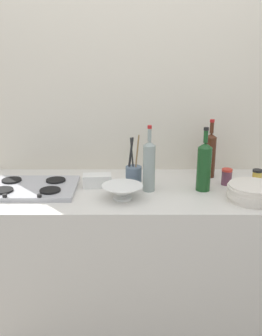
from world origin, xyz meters
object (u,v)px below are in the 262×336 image
(utensil_crock, at_px, (132,174))
(condiment_jar_front, at_px, (255,176))
(wine_bottle_mid_left, at_px, (148,165))
(butter_dish, at_px, (96,181))
(wine_bottle_mid_right, at_px, (209,154))
(stovetop_hob, at_px, (29,188))
(condiment_jar_rear, at_px, (225,177))
(wine_bottle_leftmost, at_px, (203,166))
(mixing_bowl, at_px, (121,191))
(plate_stack, at_px, (250,192))

(utensil_crock, bearing_deg, condiment_jar_front, 1.47)
(wine_bottle_mid_left, distance_m, butter_dish, 0.32)
(wine_bottle_mid_right, bearing_deg, utensil_crock, -162.54)
(stovetop_hob, bearing_deg, wine_bottle_mid_right, 12.53)
(butter_dish, height_order, condiment_jar_front, condiment_jar_front)
(wine_bottle_mid_left, relative_size, wine_bottle_mid_right, 1.03)
(utensil_crock, bearing_deg, wine_bottle_mid_right, 17.46)
(stovetop_hob, bearing_deg, condiment_jar_rear, 4.60)
(wine_bottle_leftmost, distance_m, utensil_crock, 0.40)
(wine_bottle_mid_right, bearing_deg, condiment_jar_rear, -62.50)
(wine_bottle_leftmost, height_order, condiment_jar_front, wine_bottle_leftmost)
(utensil_crock, height_order, condiment_jar_rear, utensil_crock)
(mixing_bowl, relative_size, utensil_crock, 0.72)
(stovetop_hob, height_order, wine_bottle_mid_left, wine_bottle_mid_left)
(wine_bottle_mid_left, bearing_deg, butter_dish, 167.35)
(mixing_bowl, relative_size, condiment_jar_front, 2.53)
(condiment_jar_front, bearing_deg, wine_bottle_leftmost, -162.99)
(stovetop_hob, bearing_deg, butter_dish, 9.20)
(condiment_jar_front, bearing_deg, mixing_bowl, -163.52)
(mixing_bowl, bearing_deg, wine_bottle_mid_right, 34.31)
(wine_bottle_mid_left, bearing_deg, stovetop_hob, 179.48)
(wine_bottle_mid_left, bearing_deg, plate_stack, -14.86)
(wine_bottle_mid_right, height_order, condiment_jar_rear, wine_bottle_mid_right)
(plate_stack, xyz_separation_m, wine_bottle_mid_left, (-0.52, 0.14, 0.10))
(utensil_crock, bearing_deg, wine_bottle_mid_left, -47.25)
(wine_bottle_mid_right, xyz_separation_m, condiment_jar_rear, (0.07, -0.14, -0.09))
(mixing_bowl, bearing_deg, condiment_jar_front, 16.48)
(wine_bottle_mid_right, distance_m, mixing_bowl, 0.64)
(wine_bottle_mid_left, bearing_deg, condiment_jar_front, 9.81)
(plate_stack, distance_m, utensil_crock, 0.65)
(wine_bottle_mid_left, height_order, condiment_jar_rear, wine_bottle_mid_left)
(plate_stack, xyz_separation_m, wine_bottle_leftmost, (-0.22, 0.15, 0.10))
(wine_bottle_mid_right, distance_m, condiment_jar_front, 0.30)
(wine_bottle_mid_left, height_order, butter_dish, wine_bottle_mid_left)
(mixing_bowl, xyz_separation_m, condiment_jar_rear, (0.59, 0.21, 0.01))
(wine_bottle_mid_left, bearing_deg, condiment_jar_rear, 11.89)
(wine_bottle_mid_left, xyz_separation_m, wine_bottle_mid_right, (0.38, 0.23, -0.00))
(wine_bottle_leftmost, bearing_deg, utensil_crock, 167.86)
(utensil_crock, bearing_deg, plate_stack, -20.69)
(mixing_bowl, bearing_deg, plate_stack, -1.70)
(stovetop_hob, bearing_deg, mixing_bowl, -13.75)
(stovetop_hob, xyz_separation_m, condiment_jar_front, (1.28, 0.10, 0.03))
(wine_bottle_mid_right, xyz_separation_m, utensil_crock, (-0.46, -0.14, -0.08))
(utensil_crock, height_order, condiment_jar_front, utensil_crock)
(condiment_jar_rear, bearing_deg, utensil_crock, -179.53)
(wine_bottle_leftmost, height_order, butter_dish, wine_bottle_leftmost)
(condiment_jar_rear, bearing_deg, wine_bottle_leftmost, -150.06)
(wine_bottle_mid_left, distance_m, utensil_crock, 0.15)
(wine_bottle_mid_right, bearing_deg, mixing_bowl, -145.69)
(utensil_crock, xyz_separation_m, condiment_jar_rear, (0.53, 0.00, -0.02))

